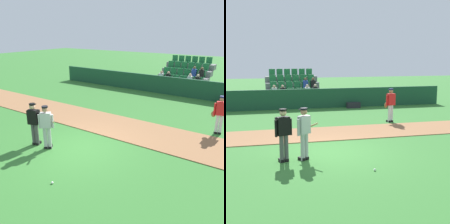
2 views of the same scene
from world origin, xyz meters
TOP-DOWN VIEW (x-y plane):
  - ground_plane at (0.00, 0.00)m, footprint 80.00×80.00m
  - infield_dirt_path at (0.00, 2.81)m, footprint 28.00×2.63m
  - dugout_fence at (0.00, 10.09)m, footprint 20.00×0.16m
  - stadium_bleachers at (0.01, 12.36)m, footprint 3.90×3.80m
  - batter_grey_jersey at (-1.02, -0.69)m, footprint 0.73×0.70m
  - umpire_home_plate at (-1.70, -0.72)m, footprint 0.57×0.40m
  - runner_red_jersey at (4.20, 4.60)m, footprint 0.67×0.38m
  - baseball at (0.89, -2.25)m, footprint 0.07×0.07m

SIDE VIEW (x-z plane):
  - ground_plane at x=0.00m, z-range 0.00..0.00m
  - infield_dirt_path at x=0.00m, z-range 0.00..0.03m
  - baseball at x=0.89m, z-range 0.00..0.07m
  - dugout_fence at x=0.00m, z-range 0.00..1.29m
  - stadium_bleachers at x=0.01m, z-range -0.49..1.96m
  - runner_red_jersey at x=4.20m, z-range 0.08..1.84m
  - batter_grey_jersey at x=-1.02m, z-range 0.09..1.85m
  - umpire_home_plate at x=-1.70m, z-range 0.12..1.88m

